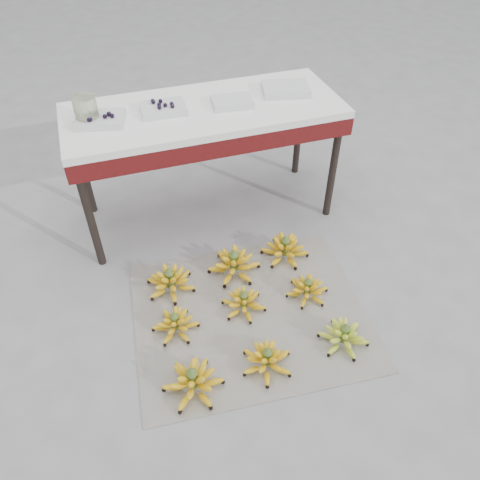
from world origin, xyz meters
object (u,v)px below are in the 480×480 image
object	(u,v)px
bunch_back_right	(285,249)
vendor_table	(204,121)
bunch_mid_left	(175,324)
tray_far_left	(100,119)
tray_left	(163,108)
bunch_front_left	(193,382)
bunch_back_left	(170,282)
bunch_front_center	(267,360)
bunch_mid_right	(307,289)
bunch_back_center	(234,264)
bunch_mid_center	(244,302)
glass_jar	(86,110)
newspaper_mat	(250,314)
tray_far_right	(285,89)
bunch_front_right	(344,336)
tray_right	(232,102)

from	to	relation	value
bunch_back_right	vendor_table	size ratio (longest dim) A/B	0.23
bunch_mid_left	bunch_back_right	world-z (taller)	bunch_back_right
tray_far_left	tray_left	size ratio (longest dim) A/B	1.15
vendor_table	tray_far_left	xyz separation A→B (m)	(-0.59, -0.01, 0.11)
bunch_front_left	tray_far_left	bearing A→B (deg)	114.98
bunch_back_left	vendor_table	xyz separation A→B (m)	(0.40, 0.62, 0.63)
bunch_front_center	bunch_mid_right	world-z (taller)	bunch_front_center
bunch_front_left	tray_far_left	world-z (taller)	tray_far_left
bunch_front_left	tray_far_left	size ratio (longest dim) A/B	1.21
bunch_back_center	bunch_mid_left	bearing A→B (deg)	-129.93
bunch_mid_center	vendor_table	world-z (taller)	vendor_table
bunch_mid_left	bunch_back_center	bearing A→B (deg)	53.64
bunch_mid_left	tray_far_left	size ratio (longest dim) A/B	1.02
bunch_mid_center	vendor_table	distance (m)	1.10
bunch_mid_center	glass_jar	size ratio (longest dim) A/B	1.65
bunch_mid_center	tray_left	size ratio (longest dim) A/B	1.00
bunch_back_right	newspaper_mat	bearing A→B (deg)	-157.54
bunch_back_center	bunch_front_center	bearing A→B (deg)	-80.02
bunch_front_center	tray_far_left	bearing A→B (deg)	131.05
bunch_mid_left	tray_far_right	size ratio (longest dim) A/B	0.96
newspaper_mat	bunch_back_right	xyz separation A→B (m)	(0.35, 0.36, 0.06)
tray_left	bunch_back_left	bearing A→B (deg)	-104.97
bunch_mid_left	bunch_back_right	size ratio (longest dim) A/B	0.81
bunch_front_right	bunch_mid_right	bearing A→B (deg)	97.50
newspaper_mat	tray_left	world-z (taller)	tray_left
bunch_back_left	glass_jar	world-z (taller)	glass_jar
bunch_front_center	bunch_mid_center	world-z (taller)	bunch_front_center
vendor_table	tray_far_left	bearing A→B (deg)	-179.51
bunch_front_right	tray_far_left	world-z (taller)	tray_far_left
bunch_front_right	bunch_back_right	bearing A→B (deg)	94.02
bunch_mid_center	bunch_mid_right	size ratio (longest dim) A/B	0.91
vendor_table	tray_right	world-z (taller)	tray_right
bunch_front_left	tray_right	xyz separation A→B (m)	(0.60, 1.25, 0.73)
bunch_mid_left	glass_jar	world-z (taller)	glass_jar
tray_far_right	glass_jar	bearing A→B (deg)	-179.07
tray_left	bunch_back_center	bearing A→B (deg)	-70.72
bunch_front_left	bunch_back_right	size ratio (longest dim) A/B	0.96
bunch_front_right	tray_right	size ratio (longest dim) A/B	1.04
tray_left	tray_far_right	bearing A→B (deg)	0.90
bunch_front_right	bunch_back_right	xyz separation A→B (m)	(-0.04, 0.69, 0.01)
bunch_mid_center	bunch_mid_left	bearing A→B (deg)	179.41
bunch_front_left	bunch_mid_right	distance (m)	0.84
bunch_mid_right	vendor_table	size ratio (longest dim) A/B	0.18
bunch_mid_right	tray_far_right	xyz separation A→B (m)	(0.20, 0.94, 0.75)
bunch_back_center	glass_jar	bearing A→B (deg)	149.80
newspaper_mat	bunch_front_right	distance (m)	0.52
bunch_mid_center	tray_right	size ratio (longest dim) A/B	1.06
bunch_back_right	bunch_back_left	bearing A→B (deg)	160.12
bunch_back_center	tray_far_right	distance (m)	1.11
bunch_back_left	bunch_front_left	bearing A→B (deg)	-107.57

